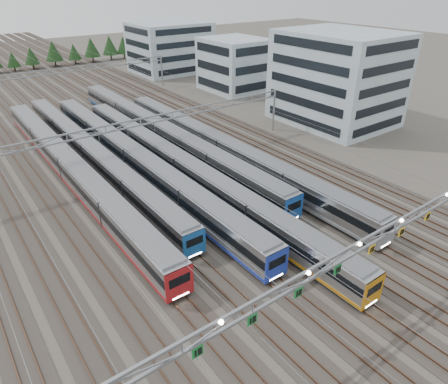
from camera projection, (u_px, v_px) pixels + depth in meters
ground at (343, 313)px, 36.47m from camera, size 400.00×400.00×0.00m
track_bed at (42, 84)px, 106.32m from camera, size 54.00×260.00×5.42m
train_a at (70, 167)px, 58.83m from camera, size 3.01×63.15×3.93m
train_b at (91, 153)px, 63.86m from camera, size 2.82×61.64×3.67m
train_c at (134, 158)px, 61.67m from camera, size 3.01×64.65×3.93m
train_d at (183, 167)px, 59.02m from camera, size 2.85×65.99×3.72m
train_e at (162, 132)px, 71.69m from camera, size 3.02×66.48×3.94m
train_f at (224, 149)px, 65.07m from camera, size 2.96×60.81×3.85m
gantry_near at (356, 251)px, 32.96m from camera, size 56.36×0.61×8.08m
gantry_mid at (141, 128)px, 61.63m from camera, size 56.36×0.36×8.00m
gantry_far at (55, 75)px, 93.39m from camera, size 56.36×0.36×8.00m
depot_bldg_south at (337, 78)px, 79.81m from camera, size 18.00×22.00×17.79m
depot_bldg_mid at (235, 65)px, 103.85m from camera, size 14.00×16.00×12.99m
depot_bldg_north at (170, 47)px, 123.56m from camera, size 22.00×18.00×14.53m
treeline at (12, 57)px, 125.34m from camera, size 93.80×5.60×7.02m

